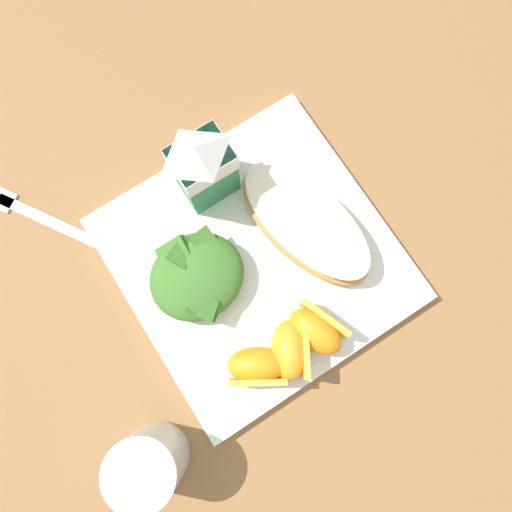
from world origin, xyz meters
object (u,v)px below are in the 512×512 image
at_px(metal_fork, 44,219).
at_px(orange_wedge_front, 257,367).
at_px(milk_carton, 200,168).
at_px(white_plate, 256,259).
at_px(orange_wedge_middle, 291,350).
at_px(cheesy_pizza_bread, 303,219).
at_px(drinking_clear_cup, 149,465).
at_px(green_salad_pile, 197,276).
at_px(orange_wedge_rear, 316,330).

bearing_deg(metal_fork, orange_wedge_front, -66.67).
bearing_deg(milk_carton, white_plate, -87.75).
bearing_deg(metal_fork, orange_wedge_middle, -60.69).
relative_size(milk_carton, orange_wedge_middle, 1.57).
relative_size(cheesy_pizza_bread, drinking_clear_cup, 2.14).
distance_m(orange_wedge_middle, drinking_clear_cup, 0.17).
distance_m(green_salad_pile, orange_wedge_front, 0.11).
bearing_deg(milk_carton, orange_wedge_front, -106.37).
xyz_separation_m(cheesy_pizza_bread, green_salad_pile, (-0.13, 0.01, 0.00)).
bearing_deg(metal_fork, cheesy_pizza_bread, -34.57).
relative_size(milk_carton, orange_wedge_front, 1.57).
relative_size(white_plate, green_salad_pile, 2.80).
relative_size(orange_wedge_front, metal_fork, 0.42).
bearing_deg(drinking_clear_cup, milk_carton, 48.06).
bearing_deg(orange_wedge_middle, metal_fork, 119.31).
xyz_separation_m(white_plate, orange_wedge_middle, (-0.02, -0.10, 0.03)).
bearing_deg(orange_wedge_front, green_salad_pile, 91.72).
bearing_deg(milk_carton, green_salad_pile, -125.83).
xyz_separation_m(white_plate, cheesy_pizza_bread, (0.06, 0.00, 0.03)).
distance_m(orange_wedge_rear, metal_fork, 0.33).
relative_size(green_salad_pile, metal_fork, 0.60).
bearing_deg(drinking_clear_cup, green_salad_pile, 44.67).
distance_m(white_plate, orange_wedge_middle, 0.11).
bearing_deg(orange_wedge_rear, white_plate, 95.19).
bearing_deg(cheesy_pizza_bread, orange_wedge_rear, -117.34).
distance_m(milk_carton, orange_wedge_front, 0.21).
height_order(orange_wedge_middle, metal_fork, orange_wedge_middle).
bearing_deg(orange_wedge_front, drinking_clear_cup, -171.59).
xyz_separation_m(orange_wedge_front, drinking_clear_cup, (-0.13, -0.02, 0.01)).
bearing_deg(orange_wedge_middle, drinking_clear_cup, -174.80).
bearing_deg(orange_wedge_rear, green_salad_pile, 123.08).
relative_size(orange_wedge_middle, orange_wedge_rear, 1.02).
relative_size(white_plate, milk_carton, 2.55).
xyz_separation_m(green_salad_pile, milk_carton, (0.06, 0.08, 0.04)).
xyz_separation_m(milk_carton, orange_wedge_front, (-0.06, -0.19, -0.04)).
height_order(cheesy_pizza_bread, green_salad_pile, green_salad_pile).
bearing_deg(milk_carton, drinking_clear_cup, -131.94).
height_order(green_salad_pile, orange_wedge_middle, green_salad_pile).
distance_m(cheesy_pizza_bread, milk_carton, 0.12).
bearing_deg(white_plate, cheesy_pizza_bread, 4.44).
height_order(orange_wedge_middle, drinking_clear_cup, drinking_clear_cup).
distance_m(orange_wedge_front, drinking_clear_cup, 0.14).
height_order(orange_wedge_front, drinking_clear_cup, drinking_clear_cup).
bearing_deg(cheesy_pizza_bread, metal_fork, 145.43).
distance_m(white_plate, drinking_clear_cup, 0.23).
distance_m(milk_carton, orange_wedge_middle, 0.20).
bearing_deg(orange_wedge_front, cheesy_pizza_bread, 39.54).
xyz_separation_m(cheesy_pizza_bread, orange_wedge_rear, (-0.05, -0.10, 0.00)).
height_order(cheesy_pizza_bread, orange_wedge_front, orange_wedge_front).
height_order(white_plate, metal_fork, white_plate).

